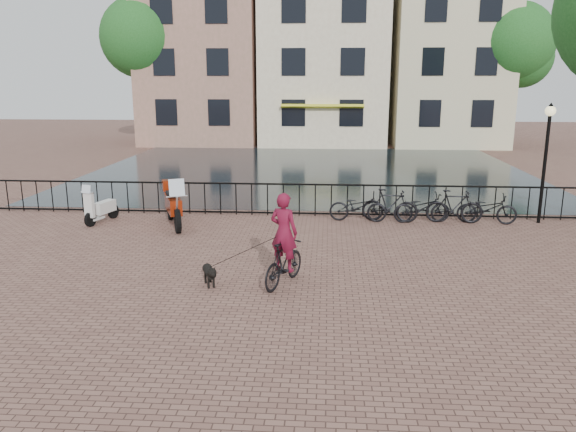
# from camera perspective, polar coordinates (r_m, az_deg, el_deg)

# --- Properties ---
(ground) EXTENTS (100.00, 100.00, 0.00)m
(ground) POSITION_cam_1_polar(r_m,az_deg,el_deg) (10.11, -1.22, -10.69)
(ground) COLOR brown
(ground) RESTS_ON ground
(canal_water) EXTENTS (20.00, 20.00, 0.00)m
(canal_water) POSITION_cam_1_polar(r_m,az_deg,el_deg) (26.80, 2.17, 4.73)
(canal_water) COLOR black
(canal_water) RESTS_ON ground
(railing) EXTENTS (20.00, 0.05, 1.02)m
(railing) POSITION_cam_1_polar(r_m,az_deg,el_deg) (17.57, 1.15, 1.65)
(railing) COLOR black
(railing) RESTS_ON ground
(canal_house_left) EXTENTS (7.50, 9.00, 12.80)m
(canal_house_left) POSITION_cam_1_polar(r_m,az_deg,el_deg) (40.11, -8.35, 16.74)
(canal_house_left) COLOR #86624E
(canal_house_left) RESTS_ON ground
(canal_house_mid) EXTENTS (8.00, 9.50, 11.80)m
(canal_house_mid) POSITION_cam_1_polar(r_m,az_deg,el_deg) (39.20, 3.66, 16.19)
(canal_house_mid) COLOR beige
(canal_house_mid) RESTS_ON ground
(canal_house_right) EXTENTS (7.00, 9.00, 13.30)m
(canal_house_right) POSITION_cam_1_polar(r_m,az_deg,el_deg) (39.98, 15.74, 16.76)
(canal_house_right) COLOR beige
(canal_house_right) RESTS_ON ground
(tree_far_left) EXTENTS (5.04, 5.04, 9.27)m
(tree_far_left) POSITION_cam_1_polar(r_m,az_deg,el_deg) (38.15, -14.74, 17.11)
(tree_far_left) COLOR black
(tree_far_left) RESTS_ON ground
(tree_far_right) EXTENTS (4.76, 4.76, 8.76)m
(tree_far_right) POSITION_cam_1_polar(r_m,az_deg,el_deg) (37.90, 22.03, 16.04)
(tree_far_right) COLOR black
(tree_far_right) RESTS_ON ground
(lamp_post) EXTENTS (0.30, 0.30, 3.45)m
(lamp_post) POSITION_cam_1_polar(r_m,az_deg,el_deg) (18.01, 24.81, 6.73)
(lamp_post) COLOR black
(lamp_post) RESTS_ON ground
(cyclist) EXTENTS (1.10, 1.72, 2.29)m
(cyclist) POSITION_cam_1_polar(r_m,az_deg,el_deg) (11.53, -0.42, -2.95)
(cyclist) COLOR black
(cyclist) RESTS_ON ground
(dog) EXTENTS (0.50, 0.75, 0.48)m
(dog) POSITION_cam_1_polar(r_m,az_deg,el_deg) (11.81, -8.00, -5.88)
(dog) COLOR black
(dog) RESTS_ON ground
(motorcycle) EXTENTS (1.33, 2.24, 1.58)m
(motorcycle) POSITION_cam_1_polar(r_m,az_deg,el_deg) (16.61, -11.60, 1.66)
(motorcycle) COLOR maroon
(motorcycle) RESTS_ON ground
(scooter) EXTENTS (0.74, 1.42, 1.27)m
(scooter) POSITION_cam_1_polar(r_m,az_deg,el_deg) (17.63, -18.46, 1.40)
(scooter) COLOR silver
(scooter) RESTS_ON ground
(parked_bike_0) EXTENTS (1.76, 0.74, 0.90)m
(parked_bike_0) POSITION_cam_1_polar(r_m,az_deg,el_deg) (17.00, 7.12, 0.95)
(parked_bike_0) COLOR black
(parked_bike_0) RESTS_ON ground
(parked_bike_1) EXTENTS (1.72, 0.74, 1.00)m
(parked_bike_1) POSITION_cam_1_polar(r_m,az_deg,el_deg) (17.07, 10.31, 1.05)
(parked_bike_1) COLOR black
(parked_bike_1) RESTS_ON ground
(parked_bike_2) EXTENTS (1.79, 0.85, 0.90)m
(parked_bike_2) POSITION_cam_1_polar(r_m,az_deg,el_deg) (17.21, 13.44, 0.83)
(parked_bike_2) COLOR black
(parked_bike_2) RESTS_ON ground
(parked_bike_3) EXTENTS (1.69, 0.57, 1.00)m
(parked_bike_3) POSITION_cam_1_polar(r_m,az_deg,el_deg) (17.38, 16.54, 0.93)
(parked_bike_3) COLOR black
(parked_bike_3) RESTS_ON ground
(parked_bike_4) EXTENTS (1.78, 0.83, 0.90)m
(parked_bike_4) POSITION_cam_1_polar(r_m,az_deg,el_deg) (17.63, 19.55, 0.71)
(parked_bike_4) COLOR black
(parked_bike_4) RESTS_ON ground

